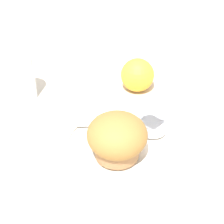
% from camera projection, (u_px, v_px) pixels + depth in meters
% --- Properties ---
extents(ground_plane, '(3.00, 3.00, 0.00)m').
position_uv_depth(ground_plane, '(116.00, 145.00, 0.69)').
color(ground_plane, beige).
extents(plate, '(0.21, 0.21, 0.02)m').
position_uv_depth(plate, '(124.00, 146.00, 0.67)').
color(plate, silver).
rests_on(plate, ground_plane).
extents(muffin, '(0.10, 0.10, 0.08)m').
position_uv_depth(muffin, '(117.00, 138.00, 0.61)').
color(muffin, '#9E7047').
rests_on(muffin, plate).
extents(cream_ramekin, '(0.05, 0.05, 0.02)m').
position_uv_depth(cream_ramekin, '(152.00, 125.00, 0.69)').
color(cream_ramekin, silver).
rests_on(cream_ramekin, plate).
extents(berry_pair, '(0.03, 0.02, 0.02)m').
position_uv_depth(berry_pair, '(125.00, 126.00, 0.69)').
color(berry_pair, maroon).
rests_on(berry_pair, plate).
extents(butter_knife, '(0.16, 0.08, 0.00)m').
position_uv_depth(butter_knife, '(119.00, 123.00, 0.70)').
color(butter_knife, '#B7B7BC').
rests_on(butter_knife, plate).
extents(orange_fruit, '(0.07, 0.07, 0.07)m').
position_uv_depth(orange_fruit, '(137.00, 75.00, 0.82)').
color(orange_fruit, '#F4A82D').
rests_on(orange_fruit, ground_plane).
extents(juice_glass, '(0.07, 0.07, 0.10)m').
position_uv_depth(juice_glass, '(18.00, 78.00, 0.79)').
color(juice_glass, silver).
rests_on(juice_glass, ground_plane).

